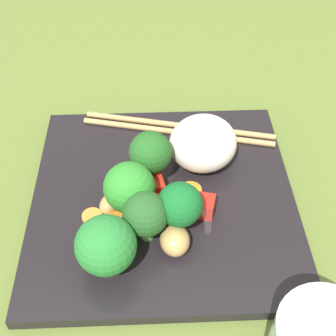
% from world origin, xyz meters
% --- Properties ---
extents(ground_plane, '(1.10, 1.10, 0.02)m').
position_xyz_m(ground_plane, '(0.00, 0.00, -0.01)').
color(ground_plane, olive).
extents(square_plate, '(0.28, 0.28, 0.01)m').
position_xyz_m(square_plate, '(0.00, 0.00, 0.01)').
color(square_plate, black).
rests_on(square_plate, ground_plane).
extents(rice_mound, '(0.10, 0.10, 0.05)m').
position_xyz_m(rice_mound, '(-0.05, 0.04, 0.04)').
color(rice_mound, white).
rests_on(rice_mound, square_plate).
extents(broccoli_floret_0, '(0.04, 0.04, 0.06)m').
position_xyz_m(broccoli_floret_0, '(0.06, -0.02, 0.05)').
color(broccoli_floret_0, '#63B056').
rests_on(broccoli_floret_0, square_plate).
extents(broccoli_floret_1, '(0.05, 0.05, 0.06)m').
position_xyz_m(broccoli_floret_1, '(0.09, -0.05, 0.05)').
color(broccoli_floret_1, '#6BA142').
rests_on(broccoli_floret_1, square_plate).
extents(broccoli_floret_2, '(0.04, 0.04, 0.06)m').
position_xyz_m(broccoli_floret_2, '(0.05, 0.01, 0.05)').
color(broccoli_floret_2, '#5F9847').
rests_on(broccoli_floret_2, square_plate).
extents(broccoli_floret_3, '(0.05, 0.05, 0.06)m').
position_xyz_m(broccoli_floret_3, '(0.02, -0.03, 0.05)').
color(broccoli_floret_3, '#70A94F').
rests_on(broccoli_floret_3, square_plate).
extents(broccoli_floret_4, '(0.04, 0.04, 0.06)m').
position_xyz_m(broccoli_floret_4, '(-0.02, -0.01, 0.05)').
color(broccoli_floret_4, '#7CAE5A').
rests_on(broccoli_floret_4, square_plate).
extents(carrot_slice_0, '(0.03, 0.03, 0.01)m').
position_xyz_m(carrot_slice_0, '(-0.00, 0.03, 0.02)').
color(carrot_slice_0, orange).
rests_on(carrot_slice_0, square_plate).
extents(carrot_slice_1, '(0.03, 0.03, 0.00)m').
position_xyz_m(carrot_slice_1, '(0.03, -0.07, 0.01)').
color(carrot_slice_1, orange).
rests_on(carrot_slice_1, square_plate).
extents(carrot_slice_2, '(0.04, 0.04, 0.01)m').
position_xyz_m(carrot_slice_2, '(0.04, -0.05, 0.02)').
color(carrot_slice_2, orange).
rests_on(carrot_slice_2, square_plate).
extents(pepper_chunk_0, '(0.03, 0.03, 0.02)m').
position_xyz_m(pepper_chunk_0, '(0.00, -0.01, 0.02)').
color(pepper_chunk_0, red).
rests_on(pepper_chunk_0, square_plate).
extents(pepper_chunk_1, '(0.03, 0.03, 0.02)m').
position_xyz_m(pepper_chunk_1, '(0.02, 0.04, 0.02)').
color(pepper_chunk_1, red).
rests_on(pepper_chunk_1, square_plate).
extents(pepper_chunk_2, '(0.02, 0.02, 0.02)m').
position_xyz_m(pepper_chunk_2, '(0.03, -0.01, 0.02)').
color(pepper_chunk_2, red).
rests_on(pepper_chunk_2, square_plate).
extents(chicken_piece_0, '(0.04, 0.03, 0.03)m').
position_xyz_m(chicken_piece_0, '(0.07, 0.01, 0.02)').
color(chicken_piece_0, tan).
rests_on(chicken_piece_0, square_plate).
extents(chicken_piece_1, '(0.03, 0.03, 0.02)m').
position_xyz_m(chicken_piece_1, '(0.02, -0.05, 0.02)').
color(chicken_piece_1, tan).
rests_on(chicken_piece_1, square_plate).
extents(chopstick_pair, '(0.07, 0.23, 0.01)m').
position_xyz_m(chopstick_pair, '(-0.10, 0.02, 0.02)').
color(chopstick_pair, tan).
rests_on(chopstick_pair, square_plate).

